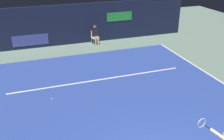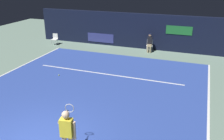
% 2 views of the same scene
% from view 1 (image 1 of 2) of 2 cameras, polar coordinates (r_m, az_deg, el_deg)
% --- Properties ---
extents(ground_plane, '(32.21, 32.21, 0.00)m').
position_cam_1_polar(ground_plane, '(11.07, 0.19, -6.49)').
color(ground_plane, slate).
extents(court_surface, '(10.88, 11.19, 0.01)m').
position_cam_1_polar(court_surface, '(11.07, 0.19, -6.46)').
color(court_surface, '#2D479E').
rests_on(court_surface, ground).
extents(line_sideline_left, '(0.10, 11.19, 0.01)m').
position_cam_1_polar(line_sideline_left, '(13.63, 22.11, -2.10)').
color(line_sideline_left, white).
rests_on(line_sideline_left, court_surface).
extents(line_service, '(8.49, 0.10, 0.01)m').
position_cam_1_polar(line_service, '(12.70, -2.76, -2.12)').
color(line_service, white).
rests_on(line_service, court_surface).
extents(back_wall, '(15.96, 0.33, 2.60)m').
position_cam_1_polar(back_wall, '(17.64, -8.45, 9.79)').
color(back_wall, black).
rests_on(back_wall, ground).
extents(line_judge_on_chair, '(0.49, 0.56, 1.32)m').
position_cam_1_polar(line_judge_on_chair, '(17.39, -3.64, 7.69)').
color(line_judge_on_chair, white).
rests_on(line_judge_on_chair, ground).
extents(tennis_ball, '(0.07, 0.07, 0.07)m').
position_cam_1_polar(tennis_ball, '(11.33, -12.91, -6.13)').
color(tennis_ball, '#CCE033').
rests_on(tennis_ball, court_surface).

